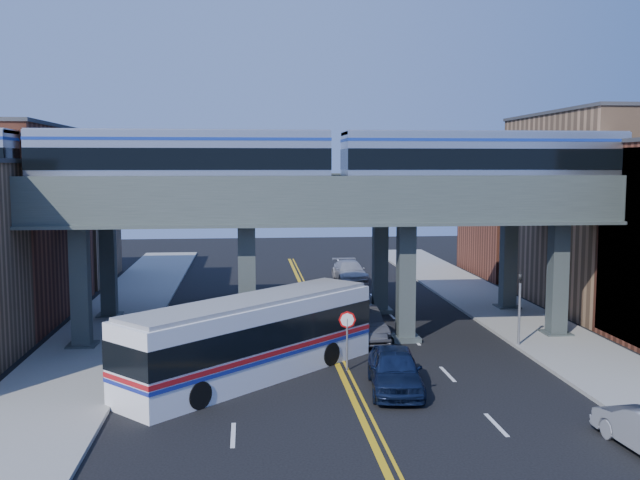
% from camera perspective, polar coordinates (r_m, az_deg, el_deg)
% --- Properties ---
extents(ground, '(120.00, 120.00, 0.00)m').
position_cam_1_polar(ground, '(28.66, 2.43, -12.09)').
color(ground, black).
rests_on(ground, ground).
extents(sidewalk_west, '(5.00, 70.00, 0.16)m').
position_cam_1_polar(sidewalk_west, '(38.73, -17.08, -7.42)').
color(sidewalk_west, gray).
rests_on(sidewalk_west, ground).
extents(sidewalk_east, '(5.00, 70.00, 0.16)m').
position_cam_1_polar(sidewalk_east, '(41.02, 16.54, -6.65)').
color(sidewalk_east, gray).
rests_on(sidewalk_east, ground).
extents(building_west_c, '(8.00, 10.00, 8.00)m').
position_cam_1_polar(building_west_c, '(58.01, -20.37, 0.80)').
color(building_west_c, '#9D7351').
rests_on(building_west_c, ground).
extents(building_east_b, '(8.00, 14.00, 12.00)m').
position_cam_1_polar(building_east_b, '(48.55, 21.71, 2.17)').
color(building_east_b, '#9D7351').
rests_on(building_east_b, ground).
extents(building_east_c, '(8.00, 10.00, 9.00)m').
position_cam_1_polar(building_east_c, '(60.45, 15.96, 1.62)').
color(building_east_c, brown).
rests_on(building_east_c, ground).
extents(elevated_viaduct_near, '(52.00, 3.60, 7.40)m').
position_cam_1_polar(elevated_viaduct_near, '(35.25, 0.59, 2.06)').
color(elevated_viaduct_near, '#3B4443').
rests_on(elevated_viaduct_near, ground).
extents(elevated_viaduct_far, '(52.00, 3.60, 7.40)m').
position_cam_1_polar(elevated_viaduct_far, '(42.20, -0.48, 2.72)').
color(elevated_viaduct_far, '#3B4443').
rests_on(elevated_viaduct_far, ground).
extents(transit_train, '(43.90, 2.75, 3.20)m').
position_cam_1_polar(transit_train, '(35.08, -10.93, 6.29)').
color(transit_train, black).
rests_on(transit_train, elevated_viaduct_near).
extents(stop_sign, '(0.76, 0.09, 2.63)m').
position_cam_1_polar(stop_sign, '(31.08, 2.19, -7.28)').
color(stop_sign, slate).
rests_on(stop_sign, ground).
extents(traffic_signal, '(0.15, 0.18, 4.10)m').
position_cam_1_polar(traffic_signal, '(36.09, 15.68, -4.75)').
color(traffic_signal, slate).
rests_on(traffic_signal, ground).
extents(transit_bus, '(11.02, 10.66, 3.24)m').
position_cam_1_polar(transit_bus, '(30.22, -5.38, -7.88)').
color(transit_bus, white).
rests_on(transit_bus, ground).
extents(car_lane_a, '(2.55, 5.18, 1.70)m').
position_cam_1_polar(car_lane_a, '(28.80, 6.01, -10.26)').
color(car_lane_a, '#0E1733').
rests_on(car_lane_a, ground).
extents(car_lane_b, '(2.18, 5.15, 1.65)m').
position_cam_1_polar(car_lane_b, '(36.66, 3.34, -6.72)').
color(car_lane_b, '#333235').
rests_on(car_lane_b, ground).
extents(car_lane_c, '(3.03, 5.80, 1.56)m').
position_cam_1_polar(car_lane_c, '(44.83, 1.95, -4.41)').
color(car_lane_c, silver).
rests_on(car_lane_c, ground).
extents(car_lane_d, '(2.41, 5.47, 1.56)m').
position_cam_1_polar(car_lane_d, '(54.64, 2.38, -2.52)').
color(car_lane_d, '#A5A4A9').
rests_on(car_lane_d, ground).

